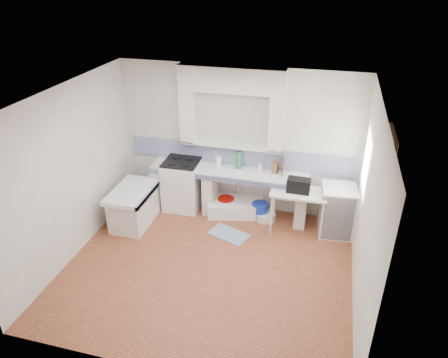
% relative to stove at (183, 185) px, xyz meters
% --- Properties ---
extents(floor, '(4.50, 4.50, 0.00)m').
position_rel_stove_xyz_m(floor, '(1.02, -1.68, -0.49)').
color(floor, '#9A4F31').
rests_on(floor, ground).
extents(ceiling, '(4.50, 4.50, 0.00)m').
position_rel_stove_xyz_m(ceiling, '(1.02, -1.68, 2.31)').
color(ceiling, silver).
rests_on(ceiling, ground).
extents(wall_back, '(4.50, 0.00, 4.50)m').
position_rel_stove_xyz_m(wall_back, '(1.02, 0.32, 0.91)').
color(wall_back, silver).
rests_on(wall_back, ground).
extents(wall_front, '(4.50, 0.00, 4.50)m').
position_rel_stove_xyz_m(wall_front, '(1.02, -3.68, 0.91)').
color(wall_front, silver).
rests_on(wall_front, ground).
extents(wall_left, '(0.00, 4.50, 4.50)m').
position_rel_stove_xyz_m(wall_left, '(-1.23, -1.68, 0.91)').
color(wall_left, silver).
rests_on(wall_left, ground).
extents(wall_right, '(0.00, 4.50, 4.50)m').
position_rel_stove_xyz_m(wall_right, '(3.27, -1.68, 0.91)').
color(wall_right, silver).
rests_on(wall_right, ground).
extents(alcove_mass, '(1.90, 0.25, 0.45)m').
position_rel_stove_xyz_m(alcove_mass, '(0.92, 0.20, 2.09)').
color(alcove_mass, silver).
rests_on(alcove_mass, ground).
extents(window_frame, '(0.35, 0.86, 1.06)m').
position_rel_stove_xyz_m(window_frame, '(3.44, -0.48, 1.11)').
color(window_frame, '#362211').
rests_on(window_frame, ground).
extents(lace_valance, '(0.01, 0.84, 0.24)m').
position_rel_stove_xyz_m(lace_valance, '(3.30, -0.48, 1.49)').
color(lace_valance, white).
rests_on(lace_valance, ground).
extents(counter_slab, '(3.00, 0.60, 0.08)m').
position_rel_stove_xyz_m(counter_slab, '(0.92, 0.02, 0.37)').
color(counter_slab, white).
rests_on(counter_slab, ground).
extents(counter_lip, '(3.00, 0.04, 0.10)m').
position_rel_stove_xyz_m(counter_lip, '(0.92, -0.26, 0.37)').
color(counter_lip, navy).
rests_on(counter_lip, ground).
extents(counter_pier_left, '(0.20, 0.55, 0.82)m').
position_rel_stove_xyz_m(counter_pier_left, '(-0.48, 0.02, -0.08)').
color(counter_pier_left, silver).
rests_on(counter_pier_left, ground).
extents(counter_pier_mid, '(0.20, 0.55, 0.82)m').
position_rel_stove_xyz_m(counter_pier_mid, '(0.57, 0.02, -0.08)').
color(counter_pier_mid, silver).
rests_on(counter_pier_mid, ground).
extents(counter_pier_right, '(0.20, 0.55, 0.82)m').
position_rel_stove_xyz_m(counter_pier_right, '(2.32, 0.02, -0.08)').
color(counter_pier_right, silver).
rests_on(counter_pier_right, ground).
extents(peninsula_top, '(0.70, 1.10, 0.08)m').
position_rel_stove_xyz_m(peninsula_top, '(-0.68, -0.78, 0.17)').
color(peninsula_top, white).
rests_on(peninsula_top, ground).
extents(peninsula_base, '(0.60, 1.00, 0.62)m').
position_rel_stove_xyz_m(peninsula_base, '(-0.68, -0.78, -0.18)').
color(peninsula_base, silver).
rests_on(peninsula_base, ground).
extents(peninsula_lip, '(0.04, 1.10, 0.10)m').
position_rel_stove_xyz_m(peninsula_lip, '(-0.35, -0.78, 0.17)').
color(peninsula_lip, navy).
rests_on(peninsula_lip, ground).
extents(backsplash, '(4.27, 0.03, 0.40)m').
position_rel_stove_xyz_m(backsplash, '(1.02, 0.31, 0.61)').
color(backsplash, navy).
rests_on(backsplash, ground).
extents(stove, '(0.70, 0.68, 0.98)m').
position_rel_stove_xyz_m(stove, '(0.00, 0.00, 0.00)').
color(stove, white).
rests_on(stove, ground).
extents(sink, '(1.17, 0.81, 0.25)m').
position_rel_stove_xyz_m(sink, '(1.07, 0.02, -0.36)').
color(sink, white).
rests_on(sink, ground).
extents(side_table, '(0.99, 0.57, 0.04)m').
position_rel_stove_xyz_m(side_table, '(2.27, -0.27, -0.08)').
color(side_table, white).
rests_on(side_table, ground).
extents(fridge, '(0.65, 0.65, 0.91)m').
position_rel_stove_xyz_m(fridge, '(2.96, -0.15, -0.03)').
color(fridge, white).
rests_on(fridge, ground).
extents(bucket_red, '(0.39, 0.39, 0.30)m').
position_rel_stove_xyz_m(bucket_red, '(0.87, 0.02, -0.34)').
color(bucket_red, '#B10B02').
rests_on(bucket_red, ground).
extents(bucket_orange, '(0.30, 0.30, 0.25)m').
position_rel_stove_xyz_m(bucket_orange, '(1.25, -0.01, -0.36)').
color(bucket_orange, '#CB6716').
rests_on(bucket_orange, ground).
extents(bucket_blue, '(0.41, 0.41, 0.30)m').
position_rel_stove_xyz_m(bucket_blue, '(1.55, -0.01, -0.34)').
color(bucket_blue, '#1531B7').
rests_on(bucket_blue, ground).
extents(basin_white, '(0.42, 0.42, 0.15)m').
position_rel_stove_xyz_m(basin_white, '(1.67, -0.05, -0.41)').
color(basin_white, white).
rests_on(basin_white, ground).
extents(water_bottle_a, '(0.11, 0.11, 0.31)m').
position_rel_stove_xyz_m(water_bottle_a, '(1.01, 0.17, -0.33)').
color(water_bottle_a, silver).
rests_on(water_bottle_a, ground).
extents(water_bottle_b, '(0.08, 0.08, 0.27)m').
position_rel_stove_xyz_m(water_bottle_b, '(1.31, 0.17, -0.35)').
color(water_bottle_b, silver).
rests_on(water_bottle_b, ground).
extents(black_bag, '(0.40, 0.24, 0.25)m').
position_rel_stove_xyz_m(black_bag, '(2.25, -0.28, 0.45)').
color(black_bag, black).
rests_on(black_bag, side_table).
extents(green_bottle_a, '(0.07, 0.07, 0.30)m').
position_rel_stove_xyz_m(green_bottle_a, '(1.03, 0.17, 0.56)').
color(green_bottle_a, '#327F4C').
rests_on(green_bottle_a, counter_slab).
extents(green_bottle_b, '(0.10, 0.10, 0.36)m').
position_rel_stove_xyz_m(green_bottle_b, '(1.09, 0.17, 0.59)').
color(green_bottle_b, '#327F4C').
rests_on(green_bottle_b, counter_slab).
extents(knife_block, '(0.13, 0.11, 0.21)m').
position_rel_stove_xyz_m(knife_block, '(1.77, 0.17, 0.52)').
color(knife_block, brown).
rests_on(knife_block, counter_slab).
extents(cutting_board, '(0.06, 0.23, 0.31)m').
position_rel_stove_xyz_m(cutting_board, '(1.90, 0.17, 0.57)').
color(cutting_board, brown).
rests_on(cutting_board, counter_slab).
extents(paper_towel, '(0.12, 0.12, 0.22)m').
position_rel_stove_xyz_m(paper_towel, '(0.69, 0.13, 0.52)').
color(paper_towel, white).
rests_on(paper_towel, counter_slab).
extents(soap_bottle, '(0.10, 0.10, 0.19)m').
position_rel_stove_xyz_m(soap_bottle, '(1.49, 0.17, 0.50)').
color(soap_bottle, white).
rests_on(soap_bottle, counter_slab).
extents(rug, '(0.79, 0.62, 0.01)m').
position_rel_stove_xyz_m(rug, '(1.12, -0.72, -0.48)').
color(rug, '#2A5888').
rests_on(rug, ground).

